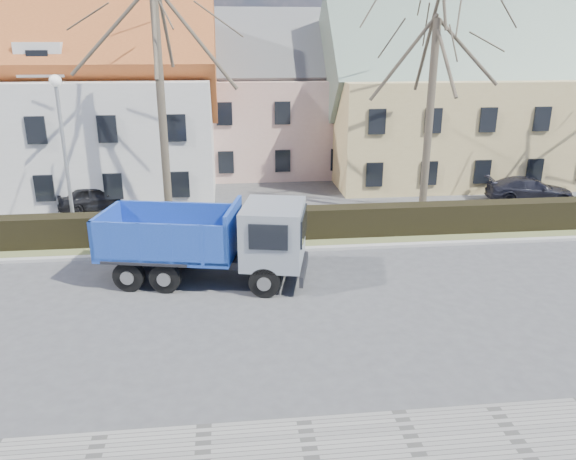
{
  "coord_description": "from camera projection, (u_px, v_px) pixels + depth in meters",
  "views": [
    {
      "loc": [
        0.71,
        -16.53,
        8.23
      ],
      "look_at": [
        2.83,
        2.59,
        1.6
      ],
      "focal_mm": 35.0,
      "sensor_mm": 36.0,
      "label": 1
    }
  ],
  "objects": [
    {
      "name": "building_yellow",
      "position": [
        475.0,
        106.0,
        34.4
      ],
      "size": [
        18.8,
        10.8,
        8.5
      ],
      "primitive_type": null,
      "color": "tan",
      "rests_on": "ground"
    },
    {
      "name": "building_pink",
      "position": [
        276.0,
        107.0,
        36.05
      ],
      "size": [
        10.8,
        8.8,
        8.0
      ],
      "primitive_type": null,
      "color": "#C99C8E",
      "rests_on": "ground"
    },
    {
      "name": "dump_truck",
      "position": [
        197.0,
        241.0,
        19.61
      ],
      "size": [
        7.85,
        4.27,
        2.97
      ],
      "primitive_type": null,
      "rotation": [
        0.0,
        0.0,
        -0.21
      ],
      "color": "#16389A",
      "rests_on": "ground"
    },
    {
      "name": "streetlight",
      "position": [
        66.0,
        160.0,
        22.98
      ],
      "size": [
        0.54,
        0.54,
        6.93
      ],
      "primitive_type": null,
      "color": "#9C9D9E",
      "rests_on": "ground"
    },
    {
      "name": "tree_1",
      "position": [
        160.0,
        84.0,
        23.86
      ],
      "size": [
        9.2,
        9.2,
        12.65
      ],
      "primitive_type": null,
      "color": "#473E31",
      "rests_on": "ground"
    },
    {
      "name": "parked_car_a",
      "position": [
        98.0,
        197.0,
        28.08
      ],
      "size": [
        4.1,
        2.46,
        1.31
      ],
      "primitive_type": "imported",
      "rotation": [
        0.0,
        0.0,
        1.83
      ],
      "color": "black",
      "rests_on": "ground"
    },
    {
      "name": "tree_2",
      "position": [
        431.0,
        101.0,
        25.38
      ],
      "size": [
        8.0,
        8.0,
        11.0
      ],
      "primitive_type": null,
      "color": "#473E31",
      "rests_on": "ground"
    },
    {
      "name": "ground",
      "position": [
        210.0,
        306.0,
        18.14
      ],
      "size": [
        120.0,
        120.0,
        0.0
      ],
      "primitive_type": "plane",
      "color": "#414143"
    },
    {
      "name": "curb_far",
      "position": [
        212.0,
        253.0,
        22.44
      ],
      "size": [
        80.0,
        0.3,
        0.12
      ],
      "primitive_type": "cube",
      "color": "#9F9C99",
      "rests_on": "ground"
    },
    {
      "name": "hedge",
      "position": [
        212.0,
        228.0,
        23.56
      ],
      "size": [
        60.0,
        0.9,
        1.3
      ],
      "primitive_type": "cube",
      "color": "black",
      "rests_on": "ground"
    },
    {
      "name": "parked_car_b",
      "position": [
        530.0,
        190.0,
        29.42
      ],
      "size": [
        4.67,
        2.6,
        1.28
      ],
      "primitive_type": "imported",
      "rotation": [
        0.0,
        0.0,
        1.38
      ],
      "color": "black",
      "rests_on": "ground"
    },
    {
      "name": "grass_strip",
      "position": [
        213.0,
        239.0,
        23.95
      ],
      "size": [
        80.0,
        3.0,
        0.1
      ],
      "primitive_type": "cube",
      "color": "#585F35",
      "rests_on": "ground"
    },
    {
      "name": "cart_frame",
      "position": [
        128.0,
        249.0,
        22.23
      ],
      "size": [
        0.66,
        0.41,
        0.57
      ],
      "primitive_type": null,
      "rotation": [
        0.0,
        0.0,
        -0.09
      ],
      "color": "silver",
      "rests_on": "ground"
    }
  ]
}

